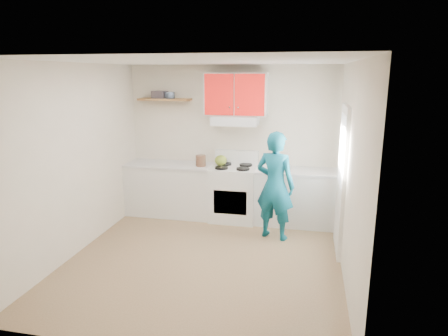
% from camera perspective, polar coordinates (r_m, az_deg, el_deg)
% --- Properties ---
extents(floor, '(3.80, 3.80, 0.00)m').
position_cam_1_polar(floor, '(5.52, -2.79, -12.95)').
color(floor, brown).
rests_on(floor, ground).
extents(ceiling, '(3.60, 3.80, 0.04)m').
position_cam_1_polar(ceiling, '(4.94, -3.15, 15.15)').
color(ceiling, white).
rests_on(ceiling, floor).
extents(back_wall, '(3.60, 0.04, 2.60)m').
position_cam_1_polar(back_wall, '(6.89, 1.13, 3.84)').
color(back_wall, beige).
rests_on(back_wall, floor).
extents(front_wall, '(3.60, 0.04, 2.60)m').
position_cam_1_polar(front_wall, '(3.35, -11.44, -6.97)').
color(front_wall, beige).
rests_on(front_wall, floor).
extents(left_wall, '(0.04, 3.80, 2.60)m').
position_cam_1_polar(left_wall, '(5.80, -20.42, 1.14)').
color(left_wall, beige).
rests_on(left_wall, floor).
extents(right_wall, '(0.04, 3.80, 2.60)m').
position_cam_1_polar(right_wall, '(4.93, 17.69, -0.70)').
color(right_wall, beige).
rests_on(right_wall, floor).
extents(door, '(0.05, 0.85, 2.05)m').
position_cam_1_polar(door, '(5.67, 16.61, -1.68)').
color(door, white).
rests_on(door, floor).
extents(door_glass, '(0.01, 0.55, 0.95)m').
position_cam_1_polar(door_glass, '(5.58, 16.62, 2.55)').
color(door_glass, white).
rests_on(door_glass, door).
extents(counter_left, '(1.52, 0.60, 0.90)m').
position_cam_1_polar(counter_left, '(7.07, -7.68, -3.10)').
color(counter_left, silver).
rests_on(counter_left, floor).
extents(counter_right, '(1.32, 0.60, 0.90)m').
position_cam_1_polar(counter_right, '(6.68, 10.27, -4.20)').
color(counter_right, silver).
rests_on(counter_right, floor).
extents(stove, '(0.76, 0.65, 0.92)m').
position_cam_1_polar(stove, '(6.75, 1.41, -3.69)').
color(stove, white).
rests_on(stove, floor).
extents(range_hood, '(0.76, 0.44, 0.15)m').
position_cam_1_polar(range_hood, '(6.60, 1.64, 6.88)').
color(range_hood, silver).
rests_on(range_hood, back_wall).
extents(upper_cabinets, '(1.02, 0.33, 0.70)m').
position_cam_1_polar(upper_cabinets, '(6.62, 1.75, 10.59)').
color(upper_cabinets, red).
rests_on(upper_cabinets, back_wall).
extents(shelf, '(0.90, 0.30, 0.04)m').
position_cam_1_polar(shelf, '(6.97, -8.54, 9.78)').
color(shelf, brown).
rests_on(shelf, back_wall).
extents(books, '(0.28, 0.24, 0.13)m').
position_cam_1_polar(books, '(6.99, -9.26, 10.42)').
color(books, '#484047').
rests_on(books, shelf).
extents(tin, '(0.21, 0.21, 0.11)m').
position_cam_1_polar(tin, '(6.90, -7.86, 10.36)').
color(tin, '#333D4C').
rests_on(tin, shelf).
extents(kettle, '(0.27, 0.27, 0.18)m').
position_cam_1_polar(kettle, '(6.74, -0.47, 1.12)').
color(kettle, olive).
rests_on(kettle, stove).
extents(crock, '(0.23, 0.23, 0.21)m').
position_cam_1_polar(crock, '(6.70, -3.37, 0.96)').
color(crock, '#4E3122').
rests_on(crock, counter_left).
extents(cutting_board, '(0.32, 0.26, 0.02)m').
position_cam_1_polar(cutting_board, '(6.52, 8.61, -0.38)').
color(cutting_board, olive).
rests_on(cutting_board, counter_right).
extents(silicone_mat, '(0.37, 0.33, 0.01)m').
position_cam_1_polar(silicone_mat, '(6.53, 14.38, -0.69)').
color(silicone_mat, red).
rests_on(silicone_mat, counter_right).
extents(person, '(0.69, 0.56, 1.65)m').
position_cam_1_polar(person, '(5.95, 7.38, -2.55)').
color(person, '#0B5166').
rests_on(person, floor).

